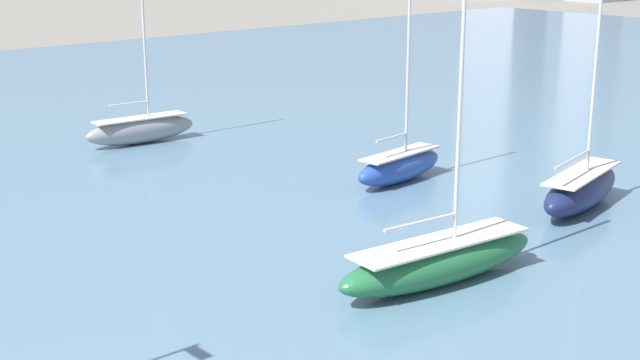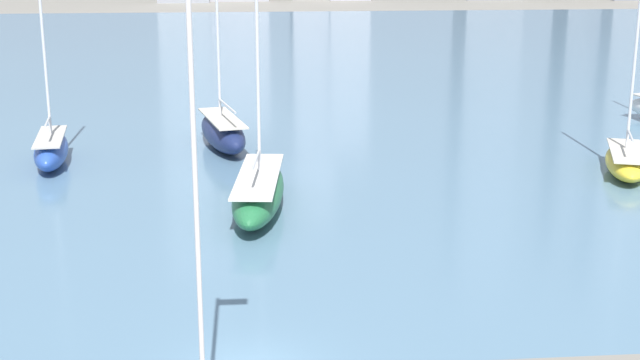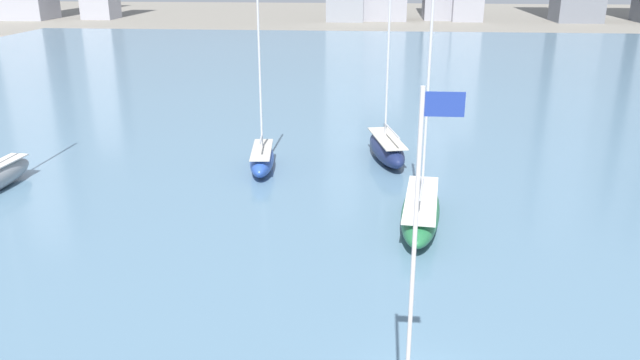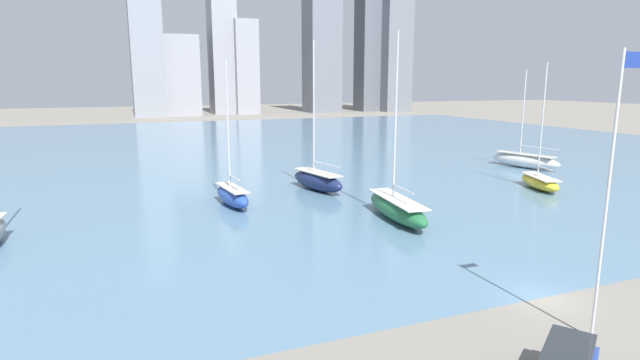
# 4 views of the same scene
# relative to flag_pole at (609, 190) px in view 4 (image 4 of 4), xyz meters

# --- Properties ---
(ground_plane) EXTENTS (500.00, 500.00, 0.00)m
(ground_plane) POSITION_rel_flag_pole_xyz_m (1.25, 4.36, -7.31)
(ground_plane) COLOR gray
(harbor_water) EXTENTS (180.00, 140.00, 0.00)m
(harbor_water) POSITION_rel_flag_pole_xyz_m (1.25, 74.36, -7.31)
(harbor_water) COLOR slate
(harbor_water) RESTS_ON ground_plane
(flag_pole) EXTENTS (1.24, 0.14, 13.61)m
(flag_pole) POSITION_rel_flag_pole_xyz_m (0.00, 0.00, 0.00)
(flag_pole) COLOR silver
(flag_pole) RESTS_ON ground_plane
(distant_city_skyline) EXTENTS (206.70, 23.52, 73.86)m
(distant_city_skyline) POSITION_rel_flag_pole_xyz_m (10.49, 174.47, 22.93)
(distant_city_skyline) COLOR #A8A8B2
(distant_city_skyline) RESTS_ON ground_plane
(sailboat_navy) EXTENTS (4.26, 9.37, 16.69)m
(sailboat_navy) POSITION_rel_flag_pole_xyz_m (-0.12, 36.16, -6.13)
(sailboat_navy) COLOR #19234C
(sailboat_navy) RESTS_ON harbor_water
(sailboat_yellow) EXTENTS (4.75, 8.08, 14.31)m
(sailboat_yellow) POSITION_rel_flag_pole_xyz_m (24.04, 27.31, -6.43)
(sailboat_yellow) COLOR yellow
(sailboat_yellow) RESTS_ON harbor_water
(sailboat_green) EXTENTS (3.69, 11.16, 16.47)m
(sailboat_green) POSITION_rel_flag_pole_xyz_m (1.96, 21.94, -6.23)
(sailboat_green) COLOR #236B3D
(sailboat_green) RESTS_ON harbor_water
(sailboat_white) EXTENTS (4.84, 10.93, 13.82)m
(sailboat_white) POSITION_rel_flag_pole_xyz_m (33.18, 39.26, -6.22)
(sailboat_white) COLOR white
(sailboat_white) RESTS_ON harbor_water
(sailboat_blue) EXTENTS (2.84, 7.90, 14.32)m
(sailboat_blue) POSITION_rel_flag_pole_xyz_m (-10.66, 32.58, -6.25)
(sailboat_blue) COLOR #284CA8
(sailboat_blue) RESTS_ON harbor_water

